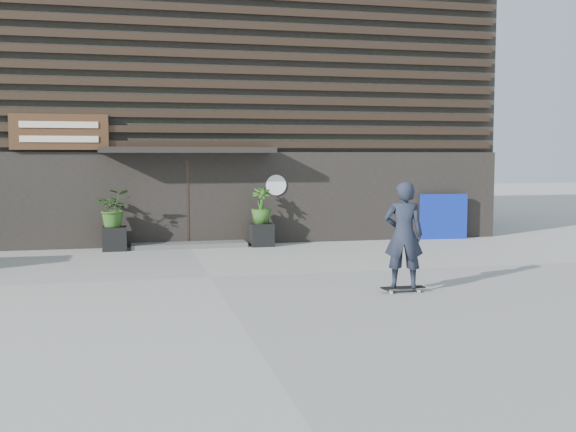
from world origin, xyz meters
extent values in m
plane|color=#A19E99|center=(0.00, 0.00, 0.00)|extent=(80.00, 80.00, 0.00)
cube|color=#4F4F4C|center=(0.00, 4.60, 0.06)|extent=(3.00, 0.80, 0.12)
cube|color=black|center=(-1.90, 4.40, 0.30)|extent=(0.60, 0.60, 0.60)
imported|color=#2D591E|center=(-1.90, 4.40, 1.08)|extent=(0.86, 0.75, 0.96)
cube|color=black|center=(1.90, 4.40, 0.30)|extent=(0.60, 0.60, 0.60)
imported|color=#2D591E|center=(1.90, 4.40, 1.08)|extent=(0.54, 0.54, 0.96)
cube|color=#0B1F96|center=(7.30, 4.70, 0.65)|extent=(1.39, 0.25, 1.30)
cube|color=black|center=(0.00, 10.00, 4.00)|extent=(18.00, 10.00, 8.00)
cube|color=black|center=(0.00, 4.94, 1.25)|extent=(18.00, 0.12, 2.50)
cube|color=#38281E|center=(0.00, 4.88, 2.70)|extent=(17.60, 0.08, 0.18)
cube|color=#38281E|center=(0.00, 4.88, 3.09)|extent=(17.60, 0.08, 0.18)
cube|color=#38281E|center=(0.00, 4.88, 3.48)|extent=(17.60, 0.08, 0.18)
cube|color=#38281E|center=(0.00, 4.88, 3.88)|extent=(17.60, 0.08, 0.18)
cube|color=#38281E|center=(0.00, 4.88, 4.27)|extent=(17.60, 0.08, 0.18)
cube|color=#38281E|center=(0.00, 4.88, 4.66)|extent=(17.60, 0.08, 0.18)
cube|color=#38281E|center=(0.00, 4.88, 5.05)|extent=(17.60, 0.08, 0.18)
cube|color=#38281E|center=(0.00, 4.88, 5.45)|extent=(17.60, 0.08, 0.18)
cube|color=#38281E|center=(0.00, 4.88, 5.84)|extent=(17.60, 0.08, 0.18)
cube|color=#38281E|center=(0.00, 4.88, 6.23)|extent=(17.60, 0.08, 0.18)
cube|color=black|center=(0.00, 4.50, 2.55)|extent=(4.50, 1.00, 0.15)
cube|color=black|center=(0.00, 5.10, 1.15)|extent=(2.40, 0.30, 2.30)
cube|color=#38281E|center=(0.00, 4.92, 1.15)|extent=(0.06, 0.10, 2.30)
cube|color=#472B19|center=(-3.20, 4.80, 3.00)|extent=(2.40, 0.10, 0.90)
cube|color=beige|center=(-3.20, 4.73, 3.18)|extent=(1.90, 0.02, 0.16)
cube|color=beige|center=(-3.20, 4.73, 2.82)|extent=(1.90, 0.02, 0.16)
cylinder|color=white|center=(2.40, 4.86, 1.60)|extent=(0.56, 0.03, 0.56)
cube|color=black|center=(3.15, -2.27, 0.09)|extent=(0.78, 0.20, 0.02)
cylinder|color=beige|center=(2.89, -2.37, 0.03)|extent=(0.06, 0.03, 0.06)
cylinder|color=#A3A29E|center=(2.89, -2.17, 0.03)|extent=(0.06, 0.03, 0.06)
cylinder|color=#A9AAA5|center=(3.41, -2.37, 0.03)|extent=(0.06, 0.03, 0.06)
cylinder|color=#AFAFAA|center=(3.41, -2.17, 0.03)|extent=(0.06, 0.03, 0.06)
imported|color=black|center=(3.15, -2.27, 1.03)|extent=(0.79, 0.65, 1.86)
camera|label=1|loc=(-1.53, -13.41, 2.41)|focal=42.72mm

